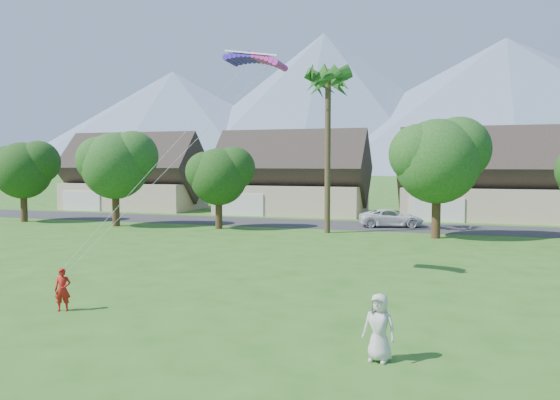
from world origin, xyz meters
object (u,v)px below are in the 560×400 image
at_px(kite_flyer, 63,290).
at_px(watcher, 379,327).
at_px(parafoil_kite, 256,58).
at_px(parked_car, 391,218).

height_order(kite_flyer, watcher, watcher).
bearing_deg(parafoil_kite, watcher, -41.16).
xyz_separation_m(watcher, parafoil_kite, (-6.69, 8.75, 9.17)).
bearing_deg(parafoil_kite, kite_flyer, -113.11).
bearing_deg(kite_flyer, parafoil_kite, 30.88).
height_order(watcher, parked_car, watcher).
relative_size(kite_flyer, parafoil_kite, 0.52).
bearing_deg(parked_car, watcher, 170.81).
bearing_deg(parked_car, parafoil_kite, 156.06).
distance_m(kite_flyer, parked_car, 31.08).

